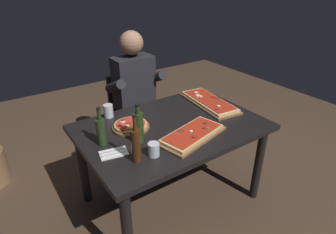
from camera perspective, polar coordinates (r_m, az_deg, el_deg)
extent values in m
plane|color=#4C3828|center=(2.63, 0.64, -15.90)|extent=(6.40, 6.40, 0.00)
cube|color=black|center=(2.20, 0.74, -2.11)|extent=(1.40, 0.96, 0.04)
cylinder|color=black|center=(1.92, -8.21, -22.05)|extent=(0.07, 0.07, 0.70)
cylinder|color=black|center=(2.54, 17.76, -9.04)|extent=(0.07, 0.07, 0.70)
cylinder|color=black|center=(2.49, -16.79, -9.72)|extent=(0.07, 0.07, 0.70)
cylinder|color=black|center=(2.99, 5.98, -1.87)|extent=(0.07, 0.07, 0.70)
cube|color=brown|center=(2.05, 4.88, -3.78)|extent=(0.57, 0.37, 0.02)
cube|color=#DBB270|center=(2.04, 4.90, -3.35)|extent=(0.53, 0.33, 0.02)
cube|color=#B72D19|center=(2.03, 4.91, -3.03)|extent=(0.48, 0.29, 0.01)
cylinder|color=#4C7F2D|center=(2.08, 8.12, -2.24)|extent=(0.03, 0.03, 0.00)
cylinder|color=maroon|center=(2.07, 7.39, -2.25)|extent=(0.03, 0.03, 0.01)
cylinder|color=brown|center=(2.03, 2.69, -2.79)|extent=(0.04, 0.04, 0.00)
cylinder|color=maroon|center=(1.96, 5.38, -4.01)|extent=(0.03, 0.03, 0.01)
cylinder|color=brown|center=(2.15, 7.70, -1.21)|extent=(0.04, 0.04, 0.01)
cylinder|color=beige|center=(2.03, 4.68, -2.86)|extent=(0.02, 0.02, 0.01)
cube|color=brown|center=(2.57, 8.27, 2.81)|extent=(0.32, 0.64, 0.02)
cube|color=#E5C184|center=(2.56, 8.30, 3.18)|extent=(0.29, 0.60, 0.02)
cube|color=#B72D19|center=(2.56, 8.32, 3.45)|extent=(0.25, 0.55, 0.01)
cylinder|color=beige|center=(2.62, 6.08, 4.34)|extent=(0.04, 0.04, 0.01)
cylinder|color=beige|center=(2.61, 6.67, 4.16)|extent=(0.03, 0.03, 0.01)
cylinder|color=beige|center=(2.61, 5.99, 4.21)|extent=(0.03, 0.03, 0.01)
cylinder|color=maroon|center=(2.38, 9.93, 1.60)|extent=(0.03, 0.03, 0.01)
cylinder|color=beige|center=(2.44, 10.20, 2.23)|extent=(0.03, 0.03, 0.01)
cylinder|color=beige|center=(2.69, 5.72, 4.97)|extent=(0.04, 0.04, 0.01)
cylinder|color=maroon|center=(2.61, 9.22, 4.01)|extent=(0.04, 0.04, 0.01)
cylinder|color=brown|center=(2.59, 9.96, 3.76)|extent=(0.04, 0.04, 0.00)
cylinder|color=brown|center=(2.17, -7.48, -2.03)|extent=(0.28, 0.28, 0.02)
cylinder|color=tan|center=(2.16, -7.51, -1.61)|extent=(0.25, 0.25, 0.02)
cylinder|color=red|center=(2.15, -7.53, -1.31)|extent=(0.22, 0.22, 0.01)
cylinder|color=#4C7F2D|center=(2.08, -7.87, -2.29)|extent=(0.03, 0.03, 0.00)
cylinder|color=maroon|center=(2.14, -8.00, -1.34)|extent=(0.04, 0.04, 0.01)
cylinder|color=brown|center=(2.09, -7.16, -2.04)|extent=(0.03, 0.03, 0.01)
cylinder|color=maroon|center=(2.18, -8.76, -0.83)|extent=(0.03, 0.03, 0.00)
cylinder|color=beige|center=(2.18, -9.11, -0.93)|extent=(0.04, 0.04, 0.00)
cylinder|color=maroon|center=(2.09, -8.88, -2.11)|extent=(0.03, 0.03, 0.01)
cylinder|color=maroon|center=(2.06, -9.15, -2.55)|extent=(0.03, 0.03, 0.01)
cylinder|color=beige|center=(2.12, -8.17, -1.67)|extent=(0.03, 0.03, 0.01)
cylinder|color=beige|center=(2.11, -5.84, -1.63)|extent=(0.03, 0.03, 0.01)
cylinder|color=maroon|center=(2.19, -9.15, -0.70)|extent=(0.04, 0.04, 0.01)
cylinder|color=#47230F|center=(1.75, -6.48, -5.82)|extent=(0.06, 0.06, 0.22)
cylinder|color=#47230F|center=(1.67, -6.75, -1.39)|extent=(0.02, 0.02, 0.09)
cylinder|color=black|center=(1.65, -6.85, 0.15)|extent=(0.02, 0.02, 0.01)
cylinder|color=#233819|center=(1.96, -13.33, -3.00)|extent=(0.06, 0.06, 0.19)
cylinder|color=#233819|center=(1.90, -13.75, 0.47)|extent=(0.03, 0.03, 0.08)
cylinder|color=black|center=(1.88, -13.90, 1.68)|extent=(0.03, 0.03, 0.01)
cylinder|color=#233819|center=(1.94, -5.96, -2.23)|extent=(0.07, 0.07, 0.22)
cylinder|color=#233819|center=(1.88, -6.16, 1.46)|extent=(0.03, 0.03, 0.06)
cylinder|color=black|center=(1.86, -6.21, 2.42)|extent=(0.03, 0.03, 0.01)
cylinder|color=silver|center=(1.83, -2.91, -6.56)|extent=(0.08, 0.08, 0.09)
cylinder|color=silver|center=(1.84, -2.90, -7.14)|extent=(0.06, 0.06, 0.05)
cylinder|color=silver|center=(2.35, -11.94, 1.22)|extent=(0.08, 0.08, 0.11)
cube|color=white|center=(1.89, -10.90, -7.19)|extent=(0.20, 0.14, 0.01)
cube|color=silver|center=(1.88, -10.79, -7.34)|extent=(0.17, 0.05, 0.00)
cube|color=silver|center=(1.91, -11.05, -6.76)|extent=(0.17, 0.05, 0.00)
cube|color=black|center=(2.97, -6.51, -0.38)|extent=(0.44, 0.44, 0.04)
cube|color=black|center=(3.04, -8.56, 4.91)|extent=(0.40, 0.04, 0.42)
cylinder|color=black|center=(2.87, -7.78, -6.83)|extent=(0.04, 0.04, 0.41)
cylinder|color=black|center=(3.02, -1.38, -4.59)|extent=(0.04, 0.04, 0.41)
cylinder|color=black|center=(3.16, -10.98, -3.58)|extent=(0.04, 0.04, 0.41)
cylinder|color=black|center=(3.30, -5.01, -1.71)|extent=(0.04, 0.04, 0.41)
cylinder|color=#23232D|center=(2.90, -6.31, -5.87)|extent=(0.11, 0.11, 0.45)
cylinder|color=#23232D|center=(2.98, -2.94, -4.70)|extent=(0.11, 0.11, 0.45)
cube|color=#23232D|center=(2.86, -5.62, 0.27)|extent=(0.34, 0.40, 0.12)
cube|color=#232328|center=(2.81, -6.93, 6.86)|extent=(0.38, 0.22, 0.52)
sphere|color=#A37556|center=(2.70, -7.41, 14.64)|extent=(0.22, 0.22, 0.22)
cylinder|color=#232328|center=(2.67, -10.62, 6.08)|extent=(0.09, 0.31, 0.21)
cylinder|color=#232328|center=(2.86, -2.57, 7.98)|extent=(0.09, 0.31, 0.21)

